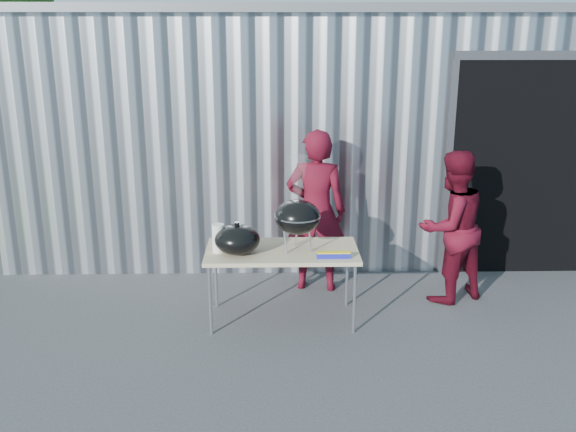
{
  "coord_description": "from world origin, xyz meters",
  "views": [
    {
      "loc": [
        0.05,
        -5.51,
        2.9
      ],
      "look_at": [
        0.19,
        0.59,
        1.05
      ],
      "focal_mm": 40.0,
      "sensor_mm": 36.0,
      "label": 1
    }
  ],
  "objects_px": {
    "kettle_grill": "(298,209)",
    "person_cook": "(316,211)",
    "person_bystander": "(451,227)",
    "folding_table": "(282,253)"
  },
  "relations": [
    {
      "from": "person_cook",
      "to": "folding_table",
      "type": "bearing_deg",
      "value": 72.66
    },
    {
      "from": "person_cook",
      "to": "person_bystander",
      "type": "xyz_separation_m",
      "value": [
        1.41,
        -0.34,
        -0.09
      ]
    },
    {
      "from": "kettle_grill",
      "to": "person_cook",
      "type": "height_order",
      "value": "person_cook"
    },
    {
      "from": "kettle_grill",
      "to": "person_bystander",
      "type": "distance_m",
      "value": 1.75
    },
    {
      "from": "folding_table",
      "to": "person_bystander",
      "type": "bearing_deg",
      "value": 14.59
    },
    {
      "from": "folding_table",
      "to": "person_cook",
      "type": "xyz_separation_m",
      "value": [
        0.39,
        0.81,
        0.2
      ]
    },
    {
      "from": "person_bystander",
      "to": "kettle_grill",
      "type": "bearing_deg",
      "value": -9.51
    },
    {
      "from": "kettle_grill",
      "to": "person_bystander",
      "type": "bearing_deg",
      "value": 16.4
    },
    {
      "from": "person_cook",
      "to": "person_bystander",
      "type": "bearing_deg",
      "value": 174.91
    },
    {
      "from": "folding_table",
      "to": "kettle_grill",
      "type": "bearing_deg",
      "value": -6.28
    }
  ]
}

